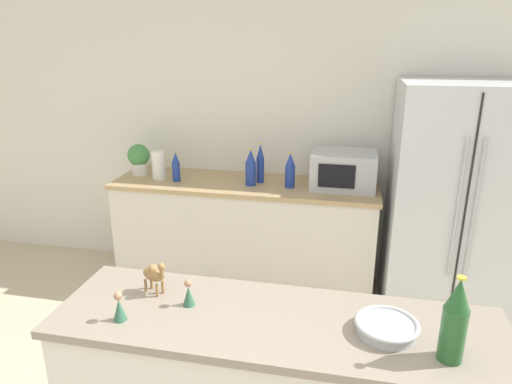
# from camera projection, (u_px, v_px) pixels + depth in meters

# --- Properties ---
(wall_back) EXTENTS (8.00, 0.06, 2.55)m
(wall_back) POSITION_uv_depth(u_px,v_px,m) (296.00, 129.00, 3.74)
(wall_back) COLOR silver
(wall_back) RESTS_ON ground_plane
(back_counter) EXTENTS (2.09, 0.63, 0.89)m
(back_counter) POSITION_uv_depth(u_px,v_px,m) (245.00, 234.00, 3.76)
(back_counter) COLOR silver
(back_counter) RESTS_ON ground_plane
(refrigerator) EXTENTS (0.86, 0.75, 1.71)m
(refrigerator) POSITION_uv_depth(u_px,v_px,m) (452.00, 204.00, 3.26)
(refrigerator) COLOR silver
(refrigerator) RESTS_ON ground_plane
(potted_plant) EXTENTS (0.18, 0.18, 0.26)m
(potted_plant) POSITION_uv_depth(u_px,v_px,m) (139.00, 158.00, 3.78)
(potted_plant) COLOR silver
(potted_plant) RESTS_ON back_counter
(paper_towel_roll) EXTENTS (0.11, 0.11, 0.23)m
(paper_towel_roll) POSITION_uv_depth(u_px,v_px,m) (159.00, 165.00, 3.68)
(paper_towel_roll) COLOR white
(paper_towel_roll) RESTS_ON back_counter
(microwave) EXTENTS (0.48, 0.37, 0.28)m
(microwave) POSITION_uv_depth(u_px,v_px,m) (343.00, 170.00, 3.45)
(microwave) COLOR #B2B5BA
(microwave) RESTS_ON back_counter
(back_bottle_0) EXTENTS (0.06, 0.06, 0.32)m
(back_bottle_0) POSITION_uv_depth(u_px,v_px,m) (260.00, 164.00, 3.58)
(back_bottle_0) COLOR navy
(back_bottle_0) RESTS_ON back_counter
(back_bottle_1) EXTENTS (0.08, 0.08, 0.28)m
(back_bottle_1) POSITION_uv_depth(u_px,v_px,m) (290.00, 171.00, 3.46)
(back_bottle_1) COLOR navy
(back_bottle_1) RESTS_ON back_counter
(back_bottle_2) EXTENTS (0.06, 0.06, 0.24)m
(back_bottle_2) POSITION_uv_depth(u_px,v_px,m) (176.00, 167.00, 3.62)
(back_bottle_2) COLOR navy
(back_bottle_2) RESTS_ON back_counter
(back_bottle_3) EXTENTS (0.08, 0.08, 0.29)m
(back_bottle_3) POSITION_uv_depth(u_px,v_px,m) (251.00, 168.00, 3.51)
(back_bottle_3) COLOR navy
(back_bottle_3) RESTS_ON back_counter
(wine_bottle) EXTENTS (0.08, 0.08, 0.32)m
(wine_bottle) POSITION_uv_depth(u_px,v_px,m) (455.00, 321.00, 1.51)
(wine_bottle) COLOR #235628
(wine_bottle) RESTS_ON bar_counter
(fruit_bowl) EXTENTS (0.24, 0.24, 0.05)m
(fruit_bowl) POSITION_uv_depth(u_px,v_px,m) (387.00, 327.00, 1.69)
(fruit_bowl) COLOR #B7BABF
(fruit_bowl) RESTS_ON bar_counter
(camel_figurine) EXTENTS (0.13, 0.09, 0.16)m
(camel_figurine) POSITION_uv_depth(u_px,v_px,m) (154.00, 274.00, 1.94)
(camel_figurine) COLOR olive
(camel_figurine) RESTS_ON bar_counter
(wise_man_figurine_blue) EXTENTS (0.05, 0.05, 0.12)m
(wise_man_figurine_blue) POSITION_uv_depth(u_px,v_px,m) (189.00, 294.00, 1.86)
(wise_man_figurine_blue) COLOR #33664C
(wise_man_figurine_blue) RESTS_ON bar_counter
(wise_man_figurine_crimson) EXTENTS (0.05, 0.05, 0.12)m
(wise_man_figurine_crimson) POSITION_uv_depth(u_px,v_px,m) (119.00, 308.00, 1.76)
(wise_man_figurine_crimson) COLOR #33664C
(wise_man_figurine_crimson) RESTS_ON bar_counter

